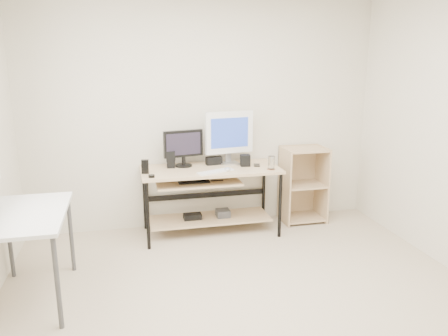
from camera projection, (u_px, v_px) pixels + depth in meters
room at (236, 146)px, 3.06m from camera, size 4.01×4.01×2.62m
desk at (208, 187)px, 4.80m from camera, size 1.50×0.65×0.75m
side_table at (26, 222)px, 3.41m from camera, size 0.60×1.00×0.75m
shelf_unit at (302, 184)px, 5.23m from camera, size 0.50×0.40×0.90m
black_monitor at (183, 146)px, 4.77m from camera, size 0.44×0.18×0.40m
white_imac at (229, 134)px, 4.86m from camera, size 0.56×0.18×0.59m
keyboard at (216, 172)px, 4.58m from camera, size 0.42×0.26×0.01m
mouse at (228, 169)px, 4.63m from camera, size 0.10×0.12×0.04m
center_speaker at (214, 161)px, 4.90m from camera, size 0.19×0.10×0.09m
speaker_left at (171, 159)px, 4.75m from camera, size 0.11×0.11×0.19m
speaker_right at (245, 160)px, 4.84m from camera, size 0.12×0.12×0.13m
audio_controller at (145, 167)px, 4.52m from camera, size 0.08×0.06×0.15m
volume_puck at (152, 176)px, 4.38m from camera, size 0.08×0.08×0.03m
smartphone at (257, 165)px, 4.87m from camera, size 0.10×0.13×0.01m
coaster at (271, 169)px, 4.69m from camera, size 0.12×0.12×0.01m
drinking_glass at (271, 163)px, 4.68m from camera, size 0.09×0.09×0.14m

